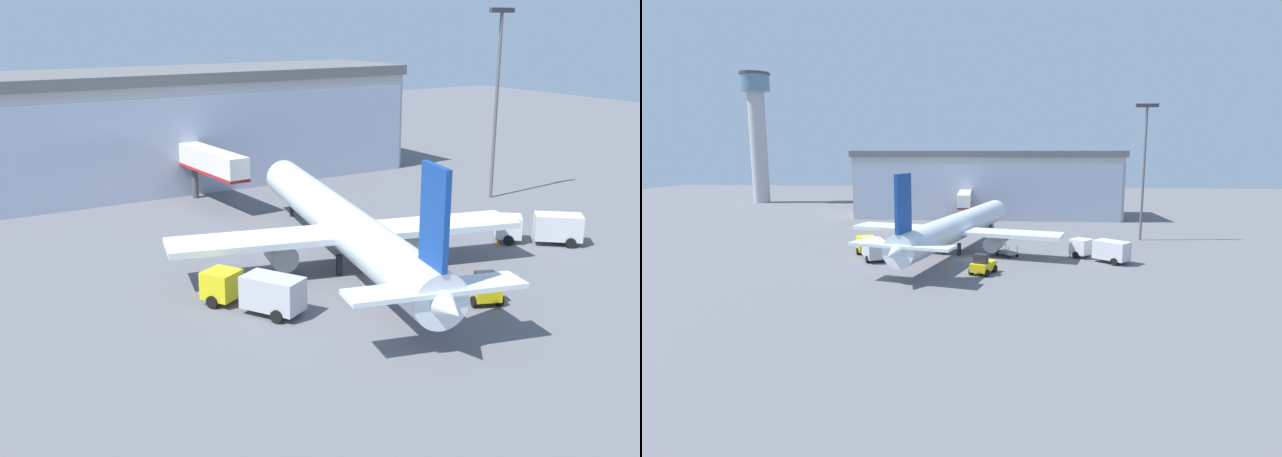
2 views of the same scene
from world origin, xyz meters
TOP-DOWN VIEW (x-y plane):
  - ground at (0.00, 0.00)m, footprint 240.00×240.00m
  - terminal_building at (0.00, 40.86)m, footprint 52.66×16.17m
  - jet_bridge at (-3.34, 27.50)m, footprint 2.91×12.12m
  - apron_light_mast at (24.23, 15.42)m, footprint 3.20×0.40m
  - airplane at (-2.22, 4.12)m, footprint 28.06×39.48m
  - catering_truck at (-12.44, -0.92)m, footprint 5.51×7.44m
  - fuel_truck at (15.85, 0.31)m, footprint 7.00×6.39m
  - baggage_cart at (4.42, 1.90)m, footprint 3.02×3.17m
  - pushback_tug at (1.83, -7.42)m, footprint 3.11×3.64m
  - safety_cone_nose at (-2.73, -4.21)m, footprint 0.36×0.36m
  - safety_cone_wingtip at (12.31, 1.86)m, footprint 0.36×0.36m

SIDE VIEW (x-z plane):
  - ground at x=0.00m, z-range 0.00..0.00m
  - safety_cone_nose at x=-2.73m, z-range 0.00..0.55m
  - safety_cone_wingtip at x=12.31m, z-range 0.00..0.55m
  - baggage_cart at x=4.42m, z-range -0.25..1.25m
  - pushback_tug at x=1.83m, z-range -0.18..2.12m
  - catering_truck at x=-12.44m, z-range 0.14..2.79m
  - fuel_truck at x=15.85m, z-range 0.14..2.79m
  - airplane at x=-2.22m, z-range -2.25..8.85m
  - jet_bridge at x=-3.34m, z-range 1.58..7.51m
  - terminal_building at x=0.00m, z-range 0.00..13.23m
  - apron_light_mast at x=24.23m, z-range 1.77..21.76m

